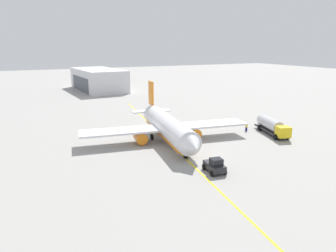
% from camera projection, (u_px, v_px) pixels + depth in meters
% --- Properties ---
extents(ground_plane, '(400.00, 400.00, 0.00)m').
position_uv_depth(ground_plane, '(168.00, 142.00, 58.20)').
color(ground_plane, '#9E9B96').
extents(airplane, '(29.63, 32.27, 9.91)m').
position_uv_depth(airplane, '(167.00, 127.00, 57.93)').
color(airplane, white).
rests_on(airplane, ground).
extents(fuel_tanker, '(10.98, 5.37, 3.15)m').
position_uv_depth(fuel_tanker, '(272.00, 126.00, 62.62)').
color(fuel_tanker, '#2D2D33').
rests_on(fuel_tanker, ground).
extents(pushback_tug, '(3.85, 2.76, 2.20)m').
position_uv_depth(pushback_tug, '(215.00, 166.00, 43.83)').
color(pushback_tug, '#232328').
rests_on(pushback_tug, ground).
extents(refueling_worker, '(0.62, 0.54, 1.71)m').
position_uv_depth(refueling_worker, '(246.00, 127.00, 65.20)').
color(refueling_worker, navy).
rests_on(refueling_worker, ground).
extents(safety_cone_nose, '(0.61, 0.61, 0.67)m').
position_uv_depth(safety_cone_nose, '(215.00, 161.00, 47.43)').
color(safety_cone_nose, '#F2590F').
rests_on(safety_cone_nose, ground).
extents(distant_hangar, '(32.32, 16.27, 8.36)m').
position_uv_depth(distant_hangar, '(98.00, 80.00, 124.36)').
color(distant_hangar, silver).
rests_on(distant_hangar, ground).
extents(taxi_line_marking, '(81.89, 13.02, 0.01)m').
position_uv_depth(taxi_line_marking, '(168.00, 141.00, 58.20)').
color(taxi_line_marking, yellow).
rests_on(taxi_line_marking, ground).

